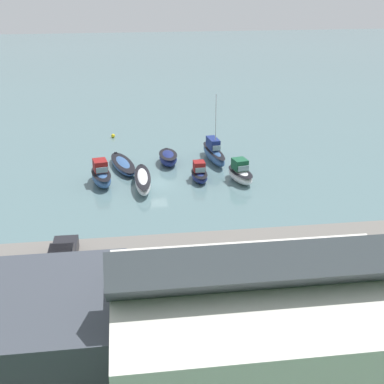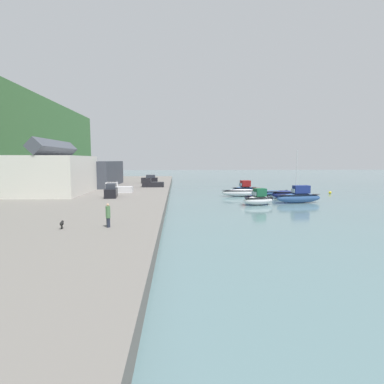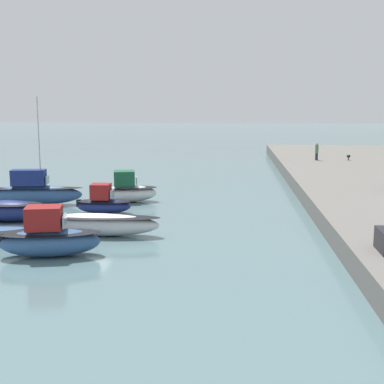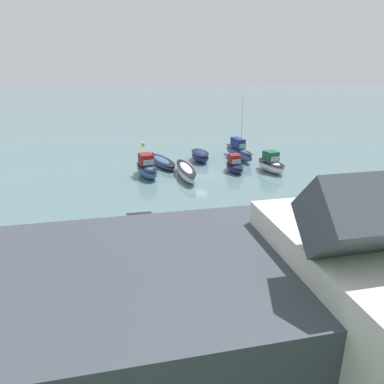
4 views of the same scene
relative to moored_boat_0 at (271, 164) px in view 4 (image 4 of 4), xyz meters
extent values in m
plane|color=slate|center=(9.87, -0.69, -1.00)|extent=(320.00, 320.00, 0.00)
cube|color=slate|center=(9.87, 29.33, -0.33)|extent=(106.16, 28.83, 1.34)
cube|color=#3D424C|center=(23.20, 32.21, 3.18)|extent=(19.11, 9.43, 5.66)
cube|color=slate|center=(23.20, 27.56, 3.18)|extent=(18.16, 0.10, 3.40)
ellipsoid|color=white|center=(-0.01, 0.05, -0.27)|extent=(3.03, 5.30, 1.45)
ellipsoid|color=black|center=(-0.01, 0.05, 0.23)|extent=(3.13, 5.42, 0.12)
cube|color=#195638|center=(0.04, -0.20, 1.08)|extent=(1.85, 2.03, 1.26)
cube|color=#8CA5B2|center=(-0.17, 0.80, 0.89)|extent=(1.35, 0.39, 0.63)
cube|color=black|center=(0.49, -2.27, 0.02)|extent=(0.41, 0.35, 0.56)
ellipsoid|color=navy|center=(4.73, -0.91, -0.43)|extent=(1.83, 4.21, 1.13)
ellipsoid|color=black|center=(4.73, -0.91, -0.04)|extent=(1.91, 4.29, 0.12)
cube|color=maroon|center=(4.74, -1.12, 0.72)|extent=(1.34, 1.49, 1.18)
cube|color=#8CA5B2|center=(4.72, -0.24, 0.55)|extent=(1.18, 0.12, 0.59)
cube|color=black|center=(4.77, -2.89, -0.21)|extent=(0.37, 0.29, 0.56)
ellipsoid|color=silver|center=(11.49, 0.14, -0.26)|extent=(1.81, 8.36, 1.47)
ellipsoid|color=black|center=(11.49, 0.14, 0.25)|extent=(1.89, 8.52, 0.12)
cube|color=black|center=(11.46, -3.83, 0.03)|extent=(0.36, 0.28, 0.56)
ellipsoid|color=#33568E|center=(16.21, -1.29, -0.20)|extent=(3.02, 5.87, 1.59)
ellipsoid|color=black|center=(16.21, -1.29, 0.35)|extent=(3.12, 5.99, 0.12)
cube|color=maroon|center=(16.26, -1.57, 1.24)|extent=(1.84, 2.20, 1.30)
cube|color=#8CA5B2|center=(16.05, -0.46, 1.04)|extent=(1.35, 0.35, 0.65)
cube|color=black|center=(16.71, -3.90, 0.11)|extent=(0.41, 0.34, 0.56)
ellipsoid|color=#33568E|center=(1.86, -7.48, -0.16)|extent=(2.53, 8.07, 1.67)
ellipsoid|color=black|center=(1.86, -7.48, 0.42)|extent=(2.61, 8.23, 0.12)
cube|color=navy|center=(1.91, -7.87, 1.33)|extent=(1.50, 2.90, 1.32)
cube|color=#8CA5B2|center=(1.71, -6.34, 1.14)|extent=(1.05, 0.23, 0.66)
cylinder|color=silver|center=(1.78, -6.89, 4.33)|extent=(0.10, 0.10, 7.32)
ellipsoid|color=navy|center=(7.85, -7.23, -0.23)|extent=(2.23, 4.95, 1.54)
ellipsoid|color=black|center=(7.85, -7.23, 0.31)|extent=(2.31, 5.05, 0.12)
cube|color=black|center=(7.87, -9.58, 0.08)|extent=(0.36, 0.28, 0.56)
ellipsoid|color=#33568E|center=(13.65, -6.28, -0.53)|extent=(3.99, 8.46, 0.94)
ellipsoid|color=black|center=(13.65, -6.28, -0.20)|extent=(4.11, 8.64, 0.12)
cube|color=black|center=(14.53, -10.07, -0.34)|extent=(0.41, 0.35, 0.56)
cube|color=silver|center=(7.59, 23.19, 0.90)|extent=(2.07, 3.55, 1.10)
cube|color=silver|center=(7.63, 25.22, 1.30)|extent=(1.94, 1.93, 1.90)
cube|color=#2D333D|center=(7.63, 25.22, 2.00)|extent=(1.83, 1.65, 0.50)
cube|color=black|center=(18.71, 17.92, 0.90)|extent=(2.06, 3.54, 1.10)
cube|color=black|center=(18.74, 19.94, 1.30)|extent=(1.93, 1.92, 1.90)
cube|color=#2D333D|center=(18.74, 19.94, 2.00)|extent=(1.83, 1.65, 0.50)
sphere|color=yellow|center=(14.91, -19.82, -0.71)|extent=(0.58, 0.58, 0.58)
camera|label=1|loc=(13.54, 57.51, 22.35)|focal=50.00mm
camera|label=2|loc=(-47.70, 13.40, 6.33)|focal=28.00mm
camera|label=3|loc=(44.80, 8.70, 7.84)|focal=50.00mm
camera|label=4|loc=(20.58, 44.15, 13.00)|focal=35.00mm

